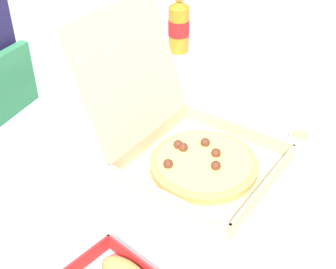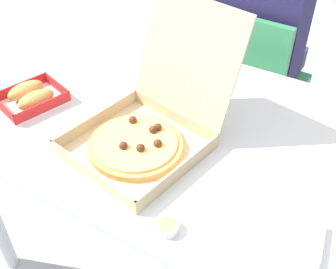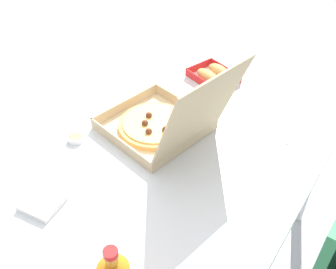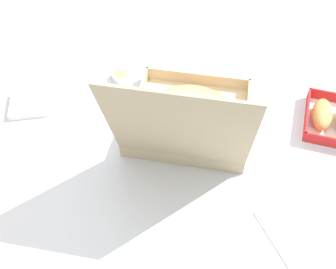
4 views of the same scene
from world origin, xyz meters
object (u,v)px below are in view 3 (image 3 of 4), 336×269
bread_side_box (213,75)px  dipping_sauce_cup (76,138)px  napkin_pile (43,202)px  pizza_box_open (162,123)px  paper_menu (269,123)px

bread_side_box → dipping_sauce_cup: bearing=-18.6°
napkin_pile → dipping_sauce_cup: bearing=-155.1°
bread_side_box → napkin_pile: bread_side_box is taller
bread_side_box → napkin_pile: (0.88, -0.08, -0.02)m
napkin_pile → dipping_sauce_cup: 0.29m
pizza_box_open → dipping_sauce_cup: size_ratio=8.75×
pizza_box_open → bread_side_box: size_ratio=2.16×
bread_side_box → paper_menu: 0.35m
napkin_pile → paper_menu: bearing=151.4°
pizza_box_open → paper_menu: (-0.27, 0.29, -0.05)m
bread_side_box → napkin_pile: bearing=-5.5°
dipping_sauce_cup → pizza_box_open: bearing=131.1°
paper_menu → dipping_sauce_cup: bearing=-69.8°
pizza_box_open → paper_menu: size_ratio=2.33×
dipping_sauce_cup → napkin_pile: bearing=24.9°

